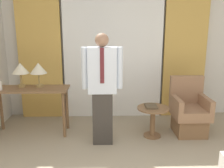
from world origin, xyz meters
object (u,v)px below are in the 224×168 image
object	(u,v)px
person	(102,86)
table_lamp_left	(20,69)
book	(151,106)
desk	(30,96)
side_table	(153,117)
table_lamp_right	(38,69)
armchair	(189,113)
bottle_near_edge	(0,85)

from	to	relation	value
person	table_lamp_left	bearing A→B (deg)	160.44
book	table_lamp_left	bearing A→B (deg)	173.45
desk	side_table	bearing A→B (deg)	-5.45
desk	side_table	xyz separation A→B (m)	(1.98, -0.19, -0.31)
table_lamp_right	armchair	distance (m)	2.58
table_lamp_right	armchair	bearing A→B (deg)	-3.01
table_lamp_left	book	bearing A→B (deg)	-6.55
bottle_near_edge	side_table	world-z (taller)	bottle_near_edge
table_lamp_right	book	distance (m)	1.91
desk	person	bearing A→B (deg)	-18.51
table_lamp_left	side_table	bearing A→B (deg)	-7.09
bottle_near_edge	person	size ratio (longest dim) A/B	0.12
armchair	book	distance (m)	0.69
side_table	desk	bearing A→B (deg)	174.55
table_lamp_right	bottle_near_edge	size ratio (longest dim) A/B	2.04
bottle_near_edge	armchair	distance (m)	3.08
person	book	bearing A→B (deg)	16.52
desk	person	size ratio (longest dim) A/B	0.75
bottle_near_edge	book	distance (m)	2.40
table_lamp_left	book	xyz separation A→B (m)	(2.10, -0.24, -0.57)
armchair	table_lamp_right	bearing A→B (deg)	176.99
bottle_near_edge	side_table	size ratio (longest dim) A/B	0.39
armchair	table_lamp_left	bearing A→B (deg)	177.30
person	side_table	xyz separation A→B (m)	(0.80, 0.21, -0.57)
armchair	side_table	xyz separation A→B (m)	(-0.63, -0.13, -0.01)
desk	table_lamp_right	distance (m)	0.46
table_lamp_left	armchair	bearing A→B (deg)	-2.70
side_table	person	bearing A→B (deg)	-165.65
desk	bottle_near_edge	world-z (taller)	bottle_near_edge
desk	table_lamp_right	size ratio (longest dim) A/B	3.11
bottle_near_edge	armchair	xyz separation A→B (m)	(3.04, 0.05, -0.51)
table_lamp_right	person	distance (m)	1.15
side_table	book	distance (m)	0.18
desk	table_lamp_right	world-z (taller)	table_lamp_right
table_lamp_left	table_lamp_right	distance (m)	0.29
table_lamp_left	bottle_near_edge	size ratio (longest dim) A/B	2.04
desk	person	distance (m)	1.27
bottle_near_edge	side_table	bearing A→B (deg)	-1.92
side_table	book	xyz separation A→B (m)	(-0.03, 0.02, 0.17)
table_lamp_left	table_lamp_right	bearing A→B (deg)	0.00
armchair	book	world-z (taller)	armchair
desk	table_lamp_right	bearing A→B (deg)	27.65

